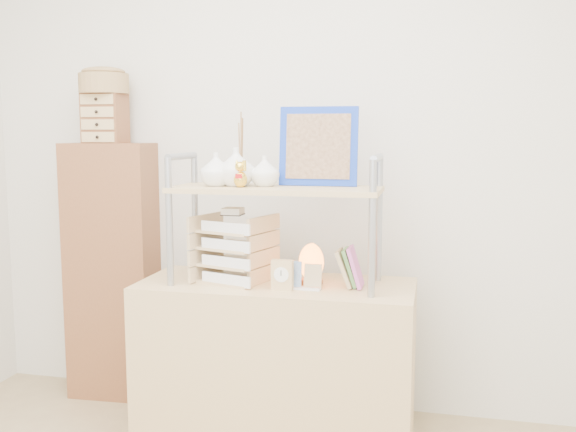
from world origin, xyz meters
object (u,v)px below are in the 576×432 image
(salt_lamp, at_px, (311,263))
(desk, at_px, (276,365))
(cabinet, at_px, (113,271))
(letter_tray, at_px, (234,252))

(salt_lamp, bearing_deg, desk, -172.07)
(desk, xyz_separation_m, cabinet, (-0.99, 0.37, 0.30))
(cabinet, relative_size, letter_tray, 4.10)
(salt_lamp, bearing_deg, letter_tray, -174.63)
(letter_tray, xyz_separation_m, salt_lamp, (0.34, 0.03, -0.04))
(desk, relative_size, cabinet, 0.89)
(desk, distance_m, salt_lamp, 0.49)
(desk, distance_m, cabinet, 1.10)
(letter_tray, height_order, salt_lamp, letter_tray)
(letter_tray, bearing_deg, salt_lamp, 5.37)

